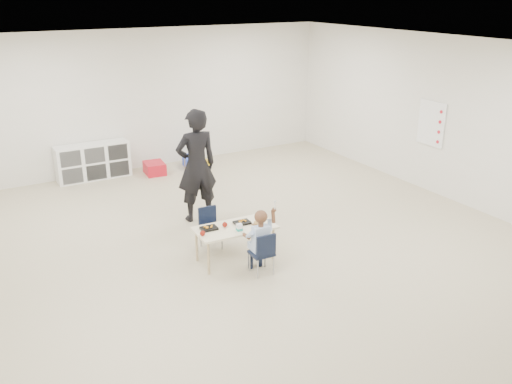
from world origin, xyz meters
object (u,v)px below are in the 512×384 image
table (235,243)px  chair_near (262,252)px  child (262,241)px  adult (196,166)px  cubby_shelf (93,161)px

table → chair_near: 0.52m
chair_near → child: (0.00, 0.00, 0.17)m
child → adult: (0.01, 2.05, 0.44)m
cubby_shelf → adult: size_ratio=0.77×
child → adult: bearing=92.2°
adult → chair_near: bearing=91.3°
table → child: size_ratio=1.18×
table → chair_near: size_ratio=1.86×
table → adult: (0.14, 1.55, 0.65)m
child → cubby_shelf: (-0.94, 4.90, -0.12)m
cubby_shelf → table: bearing=-79.6°
table → cubby_shelf: 4.48m
child → cubby_shelf: 4.99m
table → chair_near: bearing=-73.0°
table → child: child is taller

